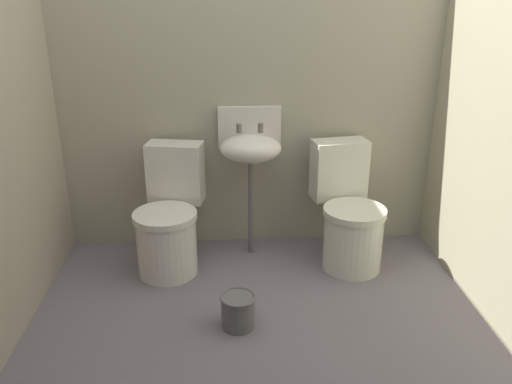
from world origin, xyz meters
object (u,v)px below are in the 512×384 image
toilet_right (349,217)px  sink (250,147)px  toilet_left (169,221)px  bucket (238,310)px

toilet_right → sink: (-0.64, 0.19, 0.43)m
toilet_left → toilet_right: 1.16m
bucket → toilet_right: bearing=42.9°
toilet_left → sink: 0.71m
toilet_right → bucket: 1.04m
toilet_right → sink: sink is taller
toilet_left → sink: size_ratio=0.79×
bucket → toilet_left: bearing=121.6°
toilet_left → toilet_right: bearing=-170.1°
toilet_right → toilet_left: bearing=-10.0°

